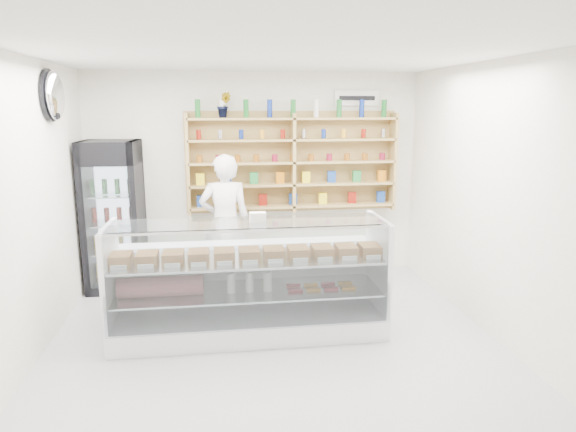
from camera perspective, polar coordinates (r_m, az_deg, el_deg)
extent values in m
plane|color=#9C9DA1|center=(5.13, -1.20, -15.08)|extent=(5.00, 5.00, 0.00)
plane|color=white|center=(4.58, -1.36, 17.84)|extent=(5.00, 5.00, 0.00)
plane|color=silver|center=(7.11, -3.63, 4.47)|extent=(4.50, 0.00, 4.50)
plane|color=silver|center=(2.30, 6.15, -12.14)|extent=(4.50, 0.00, 4.50)
plane|color=silver|center=(4.94, -28.19, -0.34)|extent=(0.00, 5.00, 5.00)
plane|color=silver|center=(5.40, 23.19, 1.06)|extent=(0.00, 5.00, 5.00)
cube|color=white|center=(5.51, -4.26, -11.78)|extent=(2.79, 0.79, 0.23)
cube|color=white|center=(5.70, -4.56, -6.53)|extent=(2.79, 0.05, 0.59)
cube|color=silver|center=(5.37, -4.32, -8.28)|extent=(2.68, 0.70, 0.02)
cube|color=silver|center=(5.26, -4.38, -4.77)|extent=(2.73, 0.73, 0.02)
cube|color=silver|center=(4.93, -4.08, -7.12)|extent=(2.73, 0.11, 0.97)
cube|color=silver|center=(5.12, -4.41, -0.73)|extent=(2.73, 0.55, 0.01)
imported|color=white|center=(6.59, -7.00, -0.78)|extent=(0.65, 0.43, 1.77)
cube|color=black|center=(6.94, -18.76, -0.02)|extent=(0.71, 0.70, 1.92)
cube|color=#340435|center=(6.51, -19.66, 6.45)|extent=(0.68, 0.05, 0.27)
cube|color=silver|center=(6.64, -19.13, -1.34)|extent=(0.58, 0.03, 1.52)
cube|color=#A2884C|center=(6.92, -11.03, 5.64)|extent=(0.04, 0.28, 1.33)
cube|color=#A2884C|center=(6.99, 0.57, 5.92)|extent=(0.04, 0.28, 1.33)
cube|color=#A2884C|center=(7.32, 11.52, 5.97)|extent=(0.04, 0.28, 1.33)
cube|color=#A2884C|center=(7.07, 0.56, 1.17)|extent=(2.80, 0.28, 0.03)
cube|color=#A2884C|center=(7.02, 0.56, 3.57)|extent=(2.80, 0.28, 0.03)
cube|color=#A2884C|center=(6.99, 0.57, 6.01)|extent=(2.80, 0.28, 0.03)
cube|color=#A2884C|center=(6.96, 0.57, 8.46)|extent=(2.80, 0.28, 0.03)
cube|color=#A2884C|center=(6.95, 0.58, 10.77)|extent=(2.80, 0.28, 0.03)
imported|color=#1E6626|center=(6.87, -7.14, 12.15)|extent=(0.18, 0.15, 0.33)
ellipsoid|color=silver|center=(5.96, -24.51, 12.08)|extent=(0.15, 0.50, 0.50)
cube|color=white|center=(7.26, 7.65, 12.85)|extent=(0.62, 0.03, 0.20)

